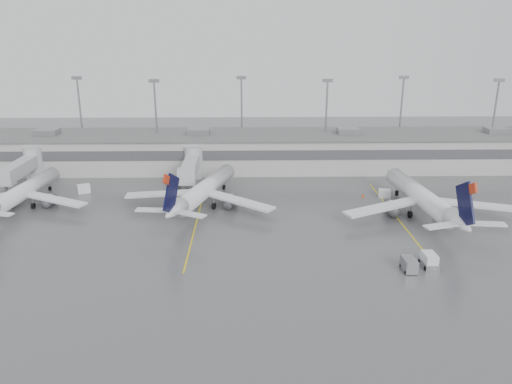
{
  "coord_description": "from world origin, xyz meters",
  "views": [
    {
      "loc": [
        -8.83,
        -56.89,
        31.47
      ],
      "look_at": [
        -7.26,
        24.0,
        5.0
      ],
      "focal_mm": 35.0,
      "sensor_mm": 36.0,
      "label": 1
    }
  ],
  "objects_px": {
    "jet_far_left": "(22,192)",
    "jet_mid_right": "(423,198)",
    "baggage_tug": "(429,262)",
    "jet_mid_left": "(203,190)"
  },
  "relations": [
    {
      "from": "jet_far_left",
      "to": "jet_mid_right",
      "type": "distance_m",
      "value": 72.46
    },
    {
      "from": "baggage_tug",
      "to": "jet_far_left",
      "type": "bearing_deg",
      "value": 157.15
    },
    {
      "from": "baggage_tug",
      "to": "jet_mid_left",
      "type": "bearing_deg",
      "value": 141.05
    },
    {
      "from": "jet_mid_left",
      "to": "baggage_tug",
      "type": "distance_m",
      "value": 41.85
    },
    {
      "from": "jet_mid_right",
      "to": "baggage_tug",
      "type": "xyz_separation_m",
      "value": [
        -5.6,
        -19.71,
        -2.63
      ]
    },
    {
      "from": "jet_far_left",
      "to": "jet_mid_right",
      "type": "bearing_deg",
      "value": 0.96
    },
    {
      "from": "jet_mid_left",
      "to": "jet_mid_right",
      "type": "distance_m",
      "value": 39.28
    },
    {
      "from": "jet_mid_left",
      "to": "jet_mid_right",
      "type": "bearing_deg",
      "value": 9.23
    },
    {
      "from": "baggage_tug",
      "to": "jet_mid_right",
      "type": "bearing_deg",
      "value": 72.36
    },
    {
      "from": "jet_mid_left",
      "to": "jet_mid_right",
      "type": "relative_size",
      "value": 0.93
    }
  ]
}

